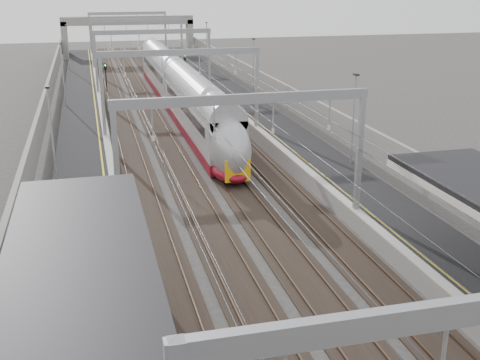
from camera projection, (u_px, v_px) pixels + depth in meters
platform_left at (84, 133)px, 50.69m from camera, size 4.00×120.00×1.00m
platform_right at (265, 123)px, 54.42m from camera, size 4.00×120.00×1.00m
tracks at (178, 133)px, 52.70m from camera, size 11.40×140.00×0.20m
overhead_line at (165, 54)px, 56.84m from camera, size 13.00×140.00×6.60m
overbridge at (128, 26)px, 101.56m from camera, size 22.00×2.20×6.90m
wall_left at (43, 123)px, 49.60m from camera, size 0.30×120.00×3.20m
wall_right at (299, 109)px, 54.81m from camera, size 0.30×120.00×3.20m
train at (182, 96)px, 58.64m from camera, size 2.65×48.26×4.19m
signal_green at (106, 72)px, 70.73m from camera, size 0.32×0.32×3.48m
signal_red_near at (181, 74)px, 69.77m from camera, size 0.32×0.32×3.48m
signal_red_far at (185, 62)px, 79.79m from camera, size 0.32×0.32×3.48m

